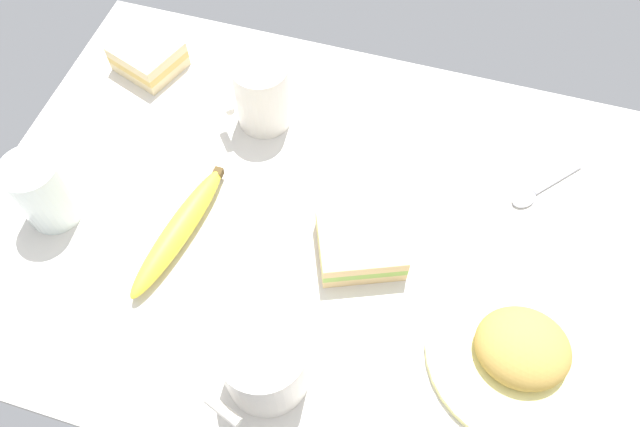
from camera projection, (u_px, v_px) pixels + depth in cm
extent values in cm
cube|color=beige|center=(320.00, 229.00, 81.34)|extent=(90.00, 64.00, 2.00)
cylinder|color=#EAE58C|center=(518.00, 354.00, 70.99)|extent=(21.46, 21.46, 1.20)
ellipsoid|color=#B28C3F|center=(523.00, 348.00, 69.25)|extent=(10.88, 9.79, 5.72)
cylinder|color=silver|center=(262.00, 94.00, 85.22)|extent=(7.69, 7.69, 10.45)
cylinder|color=brown|center=(260.00, 70.00, 81.17)|extent=(6.77, 6.77, 0.40)
cylinder|color=silver|center=(226.00, 103.00, 83.71)|extent=(3.14, 3.42, 1.20)
cylinder|color=silver|center=(263.00, 362.00, 65.95)|extent=(9.50, 9.50, 10.11)
cylinder|color=tan|center=(260.00, 348.00, 62.04)|extent=(8.36, 8.36, 0.40)
cylinder|color=silver|center=(223.00, 410.00, 62.84)|extent=(4.43, 2.57, 1.20)
cube|color=#DBB77A|center=(360.00, 248.00, 77.85)|extent=(13.27, 12.70, 1.60)
cube|color=#8CB24C|center=(361.00, 243.00, 76.65)|extent=(13.27, 12.70, 1.20)
cube|color=#DBB77A|center=(361.00, 237.00, 75.45)|extent=(13.27, 12.70, 1.60)
cube|color=beige|center=(150.00, 63.00, 94.34)|extent=(11.31, 10.76, 1.60)
cube|color=#D8B259|center=(148.00, 56.00, 93.14)|extent=(11.31, 10.76, 1.20)
cube|color=beige|center=(146.00, 50.00, 91.93)|extent=(11.31, 10.76, 1.60)
cylinder|color=silver|center=(43.00, 191.00, 77.19)|extent=(7.20, 7.20, 10.19)
cylinder|color=white|center=(48.00, 198.00, 78.66)|extent=(6.48, 6.48, 6.75)
ellipsoid|color=yellow|center=(178.00, 230.00, 78.23)|extent=(6.56, 21.16, 3.23)
cube|color=#4C3819|center=(218.00, 173.00, 82.81)|extent=(1.20, 1.20, 1.20)
ellipsoid|color=silver|center=(524.00, 199.00, 82.11)|extent=(4.18, 4.29, 0.80)
cylinder|color=silver|center=(558.00, 179.00, 83.81)|extent=(6.21, 6.90, 0.70)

